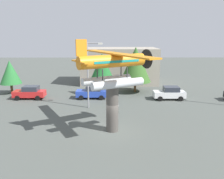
% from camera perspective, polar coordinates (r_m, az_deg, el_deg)
% --- Properties ---
extents(ground_plane, '(140.00, 140.00, 0.00)m').
position_cam_1_polar(ground_plane, '(21.82, 0.07, -9.90)').
color(ground_plane, '#4C514C').
extents(display_pedestal, '(1.10, 1.10, 4.20)m').
position_cam_1_polar(display_pedestal, '(21.08, 0.07, -4.64)').
color(display_pedestal, '#4C4742').
rests_on(display_pedestal, ground).
extents(floatplane_monument, '(7.08, 9.62, 4.00)m').
position_cam_1_polar(floatplane_monument, '(20.31, 0.39, 5.59)').
color(floatplane_monument, silver).
rests_on(floatplane_monument, display_pedestal).
extents(car_near_red, '(4.20, 2.02, 1.76)m').
position_cam_1_polar(car_near_red, '(33.84, -19.32, -0.67)').
color(car_near_red, red).
rests_on(car_near_red, ground).
extents(car_mid_blue, '(4.20, 2.02, 1.76)m').
position_cam_1_polar(car_mid_blue, '(32.24, -4.83, -0.63)').
color(car_mid_blue, '#2847B7').
rests_on(car_mid_blue, ground).
extents(car_far_white, '(4.20, 2.02, 1.76)m').
position_cam_1_polar(car_far_white, '(32.57, 13.80, -0.83)').
color(car_far_white, white).
rests_on(car_far_white, ground).
extents(streetlight_primary, '(1.84, 0.28, 7.70)m').
position_cam_1_polar(streetlight_primary, '(27.42, -5.50, 4.59)').
color(streetlight_primary, gray).
rests_on(streetlight_primary, ground).
extents(storefront_building, '(13.27, 7.26, 6.23)m').
position_cam_1_polar(storefront_building, '(42.45, 1.72, 5.83)').
color(storefront_building, '#9E9384').
rests_on(storefront_building, ground).
extents(tree_west, '(3.06, 3.06, 4.92)m').
position_cam_1_polar(tree_west, '(37.29, -23.47, 3.86)').
color(tree_west, brown).
rests_on(tree_west, ground).
extents(tree_east, '(3.31, 3.31, 6.05)m').
position_cam_1_polar(tree_east, '(32.98, -2.42, 5.58)').
color(tree_east, brown).
rests_on(tree_east, ground).
extents(tree_center_back, '(4.65, 4.65, 6.82)m').
position_cam_1_polar(tree_center_back, '(35.25, 5.73, 6.07)').
color(tree_center_back, brown).
rests_on(tree_center_back, ground).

